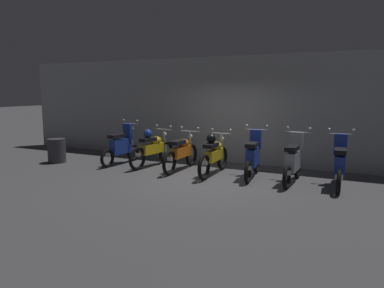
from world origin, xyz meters
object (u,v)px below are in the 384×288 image
at_px(motorbike_slot_3, 214,155).
at_px(trash_bin, 57,151).
at_px(motorbike_slot_6, 339,164).
at_px(motorbike_slot_0, 121,146).
at_px(motorbike_slot_2, 181,152).
at_px(motorbike_slot_5, 293,161).
at_px(motorbike_slot_1, 152,148).
at_px(motorbike_slot_4, 253,157).

relative_size(motorbike_slot_3, trash_bin, 2.71).
xyz_separation_m(motorbike_slot_3, trash_bin, (-4.89, -0.58, -0.17)).
bearing_deg(trash_bin, motorbike_slot_6, 4.81).
distance_m(motorbike_slot_0, motorbike_slot_2, 1.99).
distance_m(motorbike_slot_2, motorbike_slot_5, 3.00).
bearing_deg(motorbike_slot_1, motorbike_slot_5, -2.88).
bearing_deg(motorbike_slot_4, motorbike_slot_5, -5.94).
height_order(motorbike_slot_4, trash_bin, motorbike_slot_4).
relative_size(motorbike_slot_2, trash_bin, 2.70).
relative_size(motorbike_slot_1, motorbike_slot_3, 1.00).
distance_m(motorbike_slot_0, motorbike_slot_3, 2.99).
height_order(motorbike_slot_0, motorbike_slot_6, same).
height_order(motorbike_slot_3, motorbike_slot_6, motorbike_slot_6).
height_order(motorbike_slot_0, trash_bin, motorbike_slot_0).
bearing_deg(motorbike_slot_6, motorbike_slot_5, -176.56).
relative_size(motorbike_slot_4, trash_bin, 2.33).
xyz_separation_m(motorbike_slot_2, motorbike_slot_5, (2.99, -0.08, 0.04)).
distance_m(motorbike_slot_0, motorbike_slot_4, 3.98).
distance_m(motorbike_slot_2, trash_bin, 3.95).
height_order(motorbike_slot_2, motorbike_slot_6, motorbike_slot_6).
distance_m(motorbike_slot_5, trash_bin, 6.91).
bearing_deg(motorbike_slot_3, motorbike_slot_2, 174.00).
bearing_deg(motorbike_slot_0, motorbike_slot_3, -1.83).
relative_size(motorbike_slot_4, motorbike_slot_5, 1.00).
relative_size(motorbike_slot_0, motorbike_slot_3, 0.86).
height_order(motorbike_slot_0, motorbike_slot_2, motorbike_slot_0).
xyz_separation_m(motorbike_slot_3, motorbike_slot_5, (2.00, 0.02, -0.00)).
bearing_deg(motorbike_slot_4, motorbike_slot_3, -172.80).
bearing_deg(motorbike_slot_3, trash_bin, -173.21).
bearing_deg(motorbike_slot_1, motorbike_slot_0, -172.76).
relative_size(motorbike_slot_1, trash_bin, 2.70).
height_order(motorbike_slot_2, motorbike_slot_5, motorbike_slot_5).
bearing_deg(motorbike_slot_0, motorbike_slot_5, -0.85).
relative_size(motorbike_slot_0, motorbike_slot_6, 1.00).
distance_m(motorbike_slot_2, motorbike_slot_6, 3.99).
distance_m(motorbike_slot_1, motorbike_slot_4, 2.99).
bearing_deg(motorbike_slot_6, motorbike_slot_4, 178.72).
relative_size(motorbike_slot_2, motorbike_slot_4, 1.16).
height_order(motorbike_slot_1, trash_bin, motorbike_slot_1).
relative_size(motorbike_slot_2, motorbike_slot_5, 1.16).
xyz_separation_m(motorbike_slot_2, trash_bin, (-3.89, -0.69, -0.13)).
bearing_deg(motorbike_slot_5, motorbike_slot_2, 178.40).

